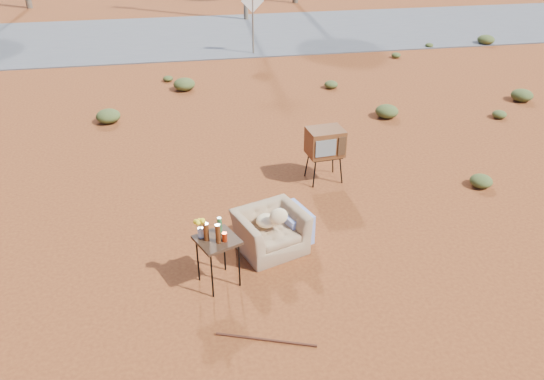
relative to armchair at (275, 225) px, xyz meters
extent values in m
plane|color=brown|center=(-0.13, -0.55, -0.43)|extent=(140.00, 140.00, 0.00)
cube|color=#565659|center=(-0.13, 14.45, -0.41)|extent=(140.00, 7.00, 0.04)
imported|color=#957451|center=(-0.08, -0.05, 0.03)|extent=(1.21, 0.98, 0.91)
ellipsoid|color=beige|center=(-0.14, -0.02, 0.10)|extent=(0.33, 0.33, 0.19)
ellipsoid|color=beige|center=(0.02, -0.19, 0.28)|extent=(0.29, 0.15, 0.29)
cube|color=#213A97|center=(0.35, 0.20, -0.16)|extent=(0.63, 0.78, 0.53)
cube|color=black|center=(1.38, 2.08, 0.13)|extent=(0.65, 0.53, 0.03)
cylinder|color=black|center=(1.13, 1.83, -0.15)|extent=(0.03, 0.03, 0.55)
cylinder|color=black|center=(1.68, 1.89, -0.15)|extent=(0.03, 0.03, 0.55)
cylinder|color=black|center=(1.08, 2.26, -0.15)|extent=(0.03, 0.03, 0.55)
cylinder|color=black|center=(1.64, 2.32, -0.15)|extent=(0.03, 0.03, 0.55)
cube|color=brown|center=(1.38, 2.08, 0.41)|extent=(0.74, 0.60, 0.53)
cube|color=slate|center=(1.32, 1.79, 0.41)|extent=(0.41, 0.06, 0.33)
cube|color=#472D19|center=(1.65, 1.82, 0.41)|extent=(0.16, 0.04, 0.38)
cube|color=#331F12|center=(-0.98, -0.76, 0.35)|extent=(0.73, 0.73, 0.04)
cylinder|color=black|center=(-1.10, -1.06, -0.04)|extent=(0.03, 0.03, 0.78)
cylinder|color=black|center=(-0.69, -0.88, -0.04)|extent=(0.03, 0.03, 0.78)
cylinder|color=black|center=(-1.28, -0.65, -0.04)|extent=(0.03, 0.03, 0.78)
cylinder|color=black|center=(-0.87, -0.47, -0.04)|extent=(0.03, 0.03, 0.78)
cylinder|color=#4E220D|center=(-1.13, -0.76, 0.52)|extent=(0.08, 0.08, 0.29)
cylinder|color=#4E220D|center=(-0.97, -0.85, 0.53)|extent=(0.07, 0.07, 0.31)
cylinder|color=#275B2D|center=(-0.92, -0.62, 0.51)|extent=(0.07, 0.07, 0.27)
cylinder|color=red|center=(-0.88, -0.84, 0.45)|extent=(0.07, 0.07, 0.14)
cylinder|color=silver|center=(-1.20, -0.68, 0.45)|extent=(0.09, 0.09, 0.16)
ellipsoid|color=yellow|center=(-1.20, -0.68, 0.62)|extent=(0.18, 0.18, 0.13)
cylinder|color=#4D1F14|center=(-0.50, -2.04, -0.41)|extent=(1.27, 0.48, 0.04)
cylinder|color=brown|center=(1.37, 11.45, 0.57)|extent=(0.06, 0.06, 2.00)
cube|color=silver|center=(1.37, 11.45, 1.37)|extent=(0.78, 0.04, 0.78)
ellipsoid|color=#435123|center=(4.37, 1.25, -0.31)|extent=(0.44, 0.44, 0.24)
ellipsoid|color=#435123|center=(-3.13, 5.95, -0.26)|extent=(0.60, 0.60, 0.33)
ellipsoid|color=#435123|center=(6.67, 4.45, -0.33)|extent=(0.36, 0.36, 0.20)
ellipsoid|color=#435123|center=(3.07, 7.45, -0.32)|extent=(0.40, 0.40, 0.22)
ellipsoid|color=#435123|center=(-1.63, 8.95, -0.34)|extent=(0.30, 0.30, 0.17)
camera|label=1|loc=(-1.32, -6.99, 4.73)|focal=35.00mm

